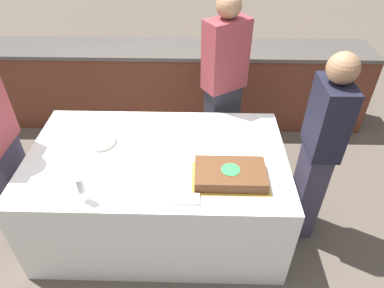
% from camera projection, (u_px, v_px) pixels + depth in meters
% --- Properties ---
extents(ground_plane, '(14.00, 14.00, 0.00)m').
position_uv_depth(ground_plane, '(162.00, 221.00, 3.01)').
color(ground_plane, brown).
extents(back_counter, '(4.40, 0.58, 0.92)m').
position_uv_depth(back_counter, '(173.00, 85.00, 4.02)').
color(back_counter, '#5B2D1E').
rests_on(back_counter, ground_plane).
extents(dining_table, '(1.92, 1.14, 0.77)m').
position_uv_depth(dining_table, '(160.00, 191.00, 2.77)').
color(dining_table, white).
rests_on(dining_table, ground_plane).
extents(cake, '(0.52, 0.33, 0.08)m').
position_uv_depth(cake, '(230.00, 174.00, 2.30)').
color(cake, gold).
rests_on(cake, dining_table).
extents(plate_stack, '(0.22, 0.22, 0.05)m').
position_uv_depth(plate_stack, '(100.00, 140.00, 2.62)').
color(plate_stack, white).
rests_on(plate_stack, dining_table).
extents(wine_glass, '(0.06, 0.06, 0.19)m').
position_uv_depth(wine_glass, '(80.00, 186.00, 2.10)').
color(wine_glass, white).
rests_on(wine_glass, dining_table).
extents(side_plate_near_cake, '(0.17, 0.17, 0.00)m').
position_uv_depth(side_plate_near_cake, '(233.00, 151.00, 2.56)').
color(side_plate_near_cake, white).
rests_on(side_plate_near_cake, dining_table).
extents(side_plate_right_edge, '(0.17, 0.17, 0.00)m').
position_uv_depth(side_plate_right_edge, '(257.00, 153.00, 2.54)').
color(side_plate_right_edge, white).
rests_on(side_plate_right_edge, dining_table).
extents(utensil_pile, '(0.16, 0.09, 0.02)m').
position_uv_depth(utensil_pile, '(187.00, 199.00, 2.17)').
color(utensil_pile, white).
rests_on(utensil_pile, dining_table).
extents(person_cutting_cake, '(0.42, 0.37, 1.71)m').
position_uv_depth(person_cutting_cake, '(224.00, 88.00, 3.07)').
color(person_cutting_cake, '#282833').
rests_on(person_cutting_cake, ground_plane).
extents(person_seated_right, '(0.20, 0.34, 1.58)m').
position_uv_depth(person_seated_right, '(318.00, 151.00, 2.48)').
color(person_seated_right, '#383347').
rests_on(person_seated_right, ground_plane).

